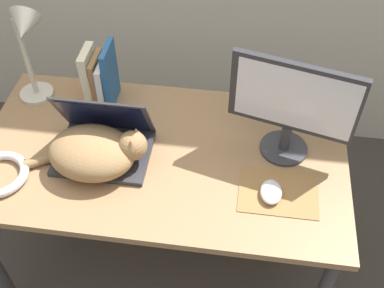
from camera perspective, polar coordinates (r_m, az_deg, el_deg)
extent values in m
cube|color=#93704C|center=(1.69, -3.66, -1.38)|extent=(1.29, 0.71, 0.03)
cylinder|color=#38383D|center=(2.30, -16.52, 0.01)|extent=(0.04, 0.04, 0.67)
cylinder|color=#38383D|center=(2.17, 14.02, -3.16)|extent=(0.04, 0.04, 0.67)
cube|color=#2D2D33|center=(1.69, -10.40, -1.06)|extent=(0.32, 0.24, 0.02)
cube|color=#28282D|center=(1.68, -10.55, -1.14)|extent=(0.26, 0.13, 0.00)
cube|color=#2D2D33|center=(1.66, -10.34, 3.36)|extent=(0.32, 0.12, 0.22)
cube|color=#0F1433|center=(1.65, -10.37, 3.20)|extent=(0.29, 0.10, 0.19)
ellipsoid|color=#99754C|center=(1.62, -11.78, -0.99)|extent=(0.31, 0.26, 0.13)
sphere|color=#99754C|center=(1.59, -7.08, -0.19)|extent=(0.10, 0.10, 0.10)
cone|color=#99754C|center=(1.58, -6.62, 1.41)|extent=(0.04, 0.04, 0.03)
cone|color=#99754C|center=(1.54, -7.22, -0.02)|extent=(0.04, 0.04, 0.03)
cylinder|color=#99754C|center=(1.71, -16.98, -1.75)|extent=(0.14, 0.10, 0.03)
cylinder|color=#333338|center=(1.72, 10.78, -0.49)|extent=(0.17, 0.17, 0.01)
cylinder|color=#333338|center=(1.68, 11.05, 0.82)|extent=(0.04, 0.04, 0.10)
cube|color=#28282D|center=(1.55, 11.98, 5.43)|extent=(0.41, 0.12, 0.26)
cube|color=silver|center=(1.55, 12.09, 5.14)|extent=(0.37, 0.10, 0.23)
cube|color=olive|center=(1.59, 10.19, -5.62)|extent=(0.26, 0.19, 0.00)
ellipsoid|color=silver|center=(1.57, 9.36, -5.62)|extent=(0.07, 0.10, 0.03)
cube|color=beige|center=(1.85, -11.96, 7.87)|extent=(0.04, 0.12, 0.23)
cube|color=olive|center=(1.85, -11.08, 7.52)|extent=(0.02, 0.13, 0.20)
cube|color=white|center=(1.84, -10.28, 7.30)|extent=(0.03, 0.15, 0.19)
cube|color=#285B93|center=(1.82, -9.67, 8.01)|extent=(0.02, 0.14, 0.25)
cylinder|color=beige|center=(1.99, -17.90, 5.73)|extent=(0.13, 0.13, 0.01)
cylinder|color=beige|center=(1.89, -19.08, 9.64)|extent=(0.02, 0.02, 0.33)
cone|color=beige|center=(1.75, -19.35, 13.05)|extent=(0.11, 0.13, 0.14)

